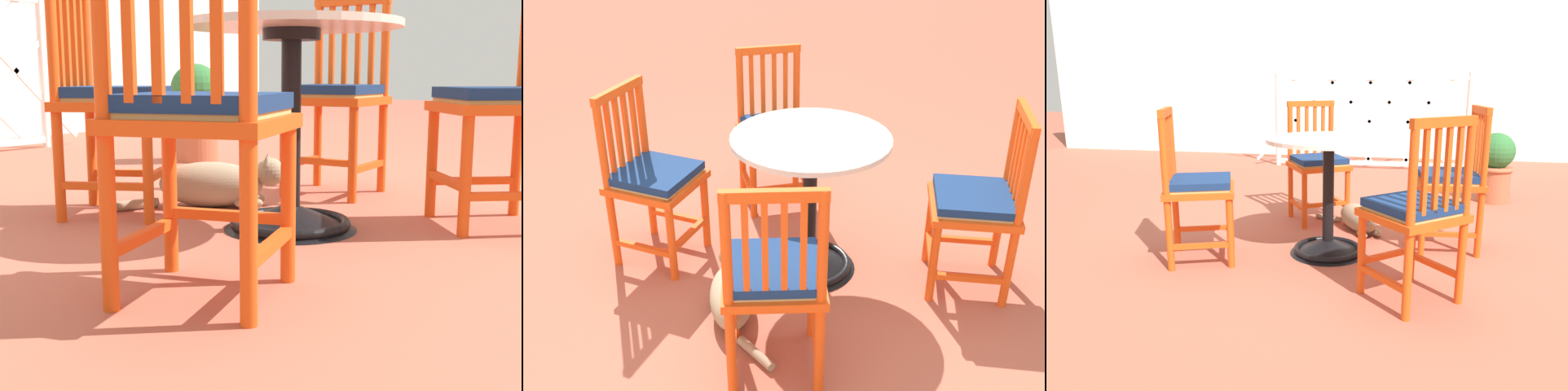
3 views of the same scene
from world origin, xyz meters
The scene contains 7 objects.
ground_plane centered at (0.00, 0.00, 0.00)m, with size 24.00×24.00×0.00m, color #AD5642.
cafe_table centered at (-0.12, -0.08, 0.28)m, with size 0.76×0.76×0.73m.
orange_chair_at_corner centered at (0.63, 0.18, 0.45)m, with size 0.43×0.43×0.91m.
orange_chair_by_planter centered at (-0.31, 0.64, 0.45)m, with size 0.55×0.55×0.91m.
orange_chair_tucked_in centered at (-0.88, -0.32, 0.45)m, with size 0.51×0.51×0.91m.
orange_chair_near_fence centered at (0.39, -0.65, 0.45)m, with size 0.56×0.56×0.91m.
tabby_cat centered at (0.05, 0.40, 0.10)m, with size 0.56×0.55×0.23m.
Camera 2 is at (-1.32, 2.46, 1.93)m, focal length 45.04 mm.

